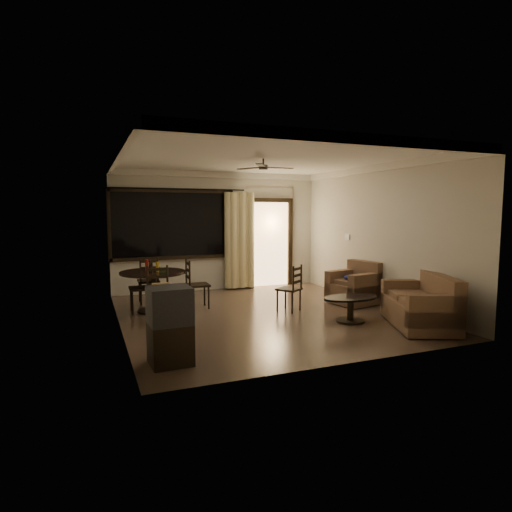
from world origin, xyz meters
name	(u,v)px	position (x,y,z in m)	size (l,w,h in m)	color
ground	(263,314)	(0.00, 0.00, 0.00)	(5.50, 5.50, 0.00)	#7F6651
room_shell	(257,213)	(0.59, 1.77, 1.83)	(5.50, 6.70, 5.50)	beige
dining_table	(153,280)	(-1.83, 0.97, 0.60)	(1.21, 1.21, 0.98)	black
dining_chair_west	(142,297)	(-2.04, 0.99, 0.28)	(0.43, 0.43, 0.95)	black
dining_chair_east	(197,294)	(-0.99, 0.95, 0.28)	(0.43, 0.43, 0.95)	black
dining_chair_south	(160,305)	(-1.85, 0.11, 0.31)	(0.43, 0.49, 0.95)	black
dining_chair_north	(149,289)	(-1.81, 1.75, 0.28)	(0.43, 0.43, 0.95)	black
tv_cabinet	(170,326)	(-2.05, -1.95, 0.48)	(0.53, 0.48, 0.96)	black
sofa	(423,306)	(2.11, -1.73, 0.33)	(1.39, 1.77, 0.84)	#472F21
armchair	(355,287)	(2.10, 0.15, 0.35)	(0.98, 0.98, 0.84)	#472F21
coffee_table	(351,305)	(1.17, -1.05, 0.29)	(0.98, 0.59, 0.43)	black
side_chair	(289,297)	(0.55, 0.04, 0.26)	(0.54, 0.54, 0.88)	black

